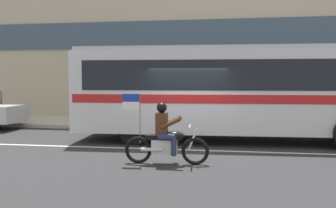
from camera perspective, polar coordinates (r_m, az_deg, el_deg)
The scene contains 6 objects.
ground_plane at distance 11.11m, azimuth 3.38°, elevation -7.03°, with size 60.00×60.00×0.00m, color #2B2B2D.
sidewalk_curb at distance 16.12m, azimuth 5.02°, elevation -3.31°, with size 28.00×3.80×0.15m, color #B7B2A8.
lane_center_stripe at distance 10.52m, azimuth 3.08°, elevation -7.63°, with size 26.60×0.14×0.01m, color silver.
transit_bus at distance 12.08m, azimuth 12.29°, elevation 2.77°, with size 11.49×3.02×3.22m.
motorcycle_with_rider at distance 8.67m, azimuth -0.43°, elevation -5.67°, with size 2.20×0.64×1.78m.
fire_hydrant at distance 15.13m, azimuth 18.82°, elevation -2.30°, with size 0.22×0.30×0.75m.
Camera 1 is at (0.98, -10.86, 2.13)m, focal length 36.64 mm.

